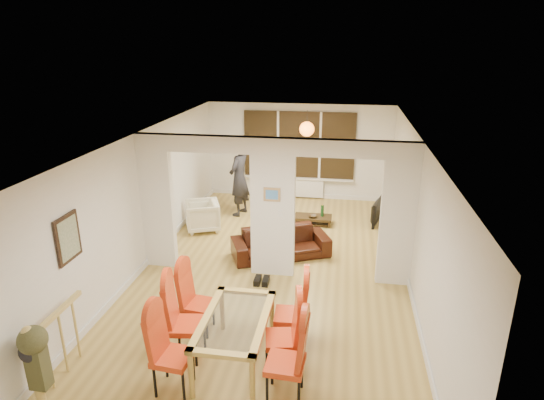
% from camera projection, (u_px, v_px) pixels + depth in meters
% --- Properties ---
extents(floor, '(5.00, 9.00, 0.01)m').
position_uv_depth(floor, '(273.00, 273.00, 8.63)').
color(floor, tan).
rests_on(floor, ground).
extents(room_walls, '(5.00, 9.00, 2.60)m').
position_uv_depth(room_walls, '(273.00, 209.00, 8.20)').
color(room_walls, silver).
rests_on(room_walls, floor).
extents(divider_wall, '(5.00, 0.18, 2.60)m').
position_uv_depth(divider_wall, '(273.00, 209.00, 8.20)').
color(divider_wall, white).
rests_on(divider_wall, floor).
extents(bay_window_blinds, '(3.00, 0.08, 1.80)m').
position_uv_depth(bay_window_blinds, '(299.00, 145.00, 12.27)').
color(bay_window_blinds, black).
rests_on(bay_window_blinds, room_walls).
extents(radiator, '(1.40, 0.08, 0.50)m').
position_uv_depth(radiator, '(298.00, 188.00, 12.63)').
color(radiator, white).
rests_on(radiator, floor).
extents(pendant_light, '(0.36, 0.36, 0.36)m').
position_uv_depth(pendant_light, '(307.00, 129.00, 10.95)').
color(pendant_light, orange).
rests_on(pendant_light, room_walls).
extents(stair_newel, '(0.40, 1.20, 1.10)m').
position_uv_depth(stair_newel, '(60.00, 340.00, 5.81)').
color(stair_newel, tan).
rests_on(stair_newel, floor).
extents(wall_poster, '(0.04, 0.52, 0.67)m').
position_uv_depth(wall_poster, '(68.00, 238.00, 6.24)').
color(wall_poster, gray).
rests_on(wall_poster, room_walls).
extents(pillar_photo, '(0.30, 0.03, 0.25)m').
position_uv_depth(pillar_photo, '(272.00, 195.00, 8.01)').
color(pillar_photo, '#4C8CD8').
rests_on(pillar_photo, divider_wall).
extents(dining_table, '(0.86, 1.52, 0.71)m').
position_uv_depth(dining_table, '(235.00, 341.00, 6.10)').
color(dining_table, '#B09041').
rests_on(dining_table, floor).
extents(dining_chair_la, '(0.48, 0.48, 1.11)m').
position_uv_depth(dining_chair_la, '(173.00, 351.00, 5.58)').
color(dining_chair_la, '#B93312').
rests_on(dining_chair_la, floor).
extents(dining_chair_lb, '(0.52, 0.52, 1.16)m').
position_uv_depth(dining_chair_lb, '(185.00, 320.00, 6.18)').
color(dining_chair_lb, '#B93312').
rests_on(dining_chair_lb, floor).
extents(dining_chair_lc, '(0.48, 0.48, 1.07)m').
position_uv_depth(dining_chair_lc, '(198.00, 300.00, 6.73)').
color(dining_chair_lc, '#B93312').
rests_on(dining_chair_lc, floor).
extents(dining_chair_ra, '(0.48, 0.48, 1.15)m').
position_uv_depth(dining_chair_ra, '(285.00, 358.00, 5.44)').
color(dining_chair_ra, '#B93312').
rests_on(dining_chair_ra, floor).
extents(dining_chair_rb, '(0.51, 0.51, 1.10)m').
position_uv_depth(dining_chair_rb, '(282.00, 334.00, 5.93)').
color(dining_chair_rb, '#B93312').
rests_on(dining_chair_rb, floor).
extents(dining_chair_rc, '(0.47, 0.47, 1.12)m').
position_uv_depth(dining_chair_rc, '(290.00, 310.00, 6.42)').
color(dining_chair_rc, '#B93312').
rests_on(dining_chair_rc, floor).
extents(sofa, '(2.09, 1.48, 0.57)m').
position_uv_depth(sofa, '(281.00, 243.00, 9.21)').
color(sofa, black).
rests_on(sofa, floor).
extents(armchair, '(0.97, 0.98, 0.69)m').
position_uv_depth(armchair, '(202.00, 216.00, 10.48)').
color(armchair, beige).
rests_on(armchair, floor).
extents(person, '(0.79, 0.62, 1.90)m').
position_uv_depth(person, '(239.00, 178.00, 11.23)').
color(person, black).
rests_on(person, floor).
extents(television, '(1.02, 0.40, 0.59)m').
position_uv_depth(television, '(374.00, 210.00, 10.97)').
color(television, black).
rests_on(television, floor).
extents(coffee_table, '(0.96, 0.65, 0.20)m').
position_uv_depth(coffee_table, '(313.00, 220.00, 10.87)').
color(coffee_table, '#332411').
rests_on(coffee_table, floor).
extents(bottle, '(0.07, 0.07, 0.29)m').
position_uv_depth(bottle, '(322.00, 210.00, 10.79)').
color(bottle, '#143F19').
rests_on(bottle, coffee_table).
extents(bowl, '(0.20, 0.20, 0.05)m').
position_uv_depth(bowl, '(313.00, 216.00, 10.77)').
color(bowl, '#332411').
rests_on(bowl, coffee_table).
extents(shoes, '(0.26, 0.28, 0.11)m').
position_uv_depth(shoes, '(262.00, 281.00, 8.23)').
color(shoes, black).
rests_on(shoes, floor).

